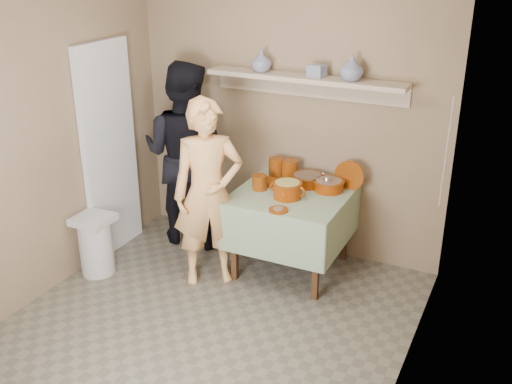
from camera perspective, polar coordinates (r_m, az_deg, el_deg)
The scene contains 22 objects.
ground at distance 4.73m, azimuth -5.75°, elevation -13.60°, with size 3.50×3.50×0.00m, color #686051.
tile_panel at distance 5.74m, azimuth -13.78°, elevation 3.86°, with size 0.06×0.70×2.00m, color silver.
plate_stack_a at distance 5.55m, azimuth 1.95°, elevation 2.29°, with size 0.14×0.14×0.19m, color #6C2905.
plate_stack_b at distance 5.52m, azimuth 3.22°, elevation 2.12°, with size 0.15×0.15×0.18m, color #6C2905.
bowl_stack at distance 5.29m, azimuth 0.36°, elevation 0.93°, with size 0.13×0.13×0.13m, color #6C2905.
empty_bowl at distance 5.41m, azimuth 1.08°, elevation 0.95°, with size 0.17×0.17×0.05m, color #6C2905.
propped_lid at distance 5.35m, azimuth 8.87°, elevation 1.53°, with size 0.27×0.27×0.02m, color #6C2905.
vase_right at distance 5.13m, azimuth 9.11°, elevation 11.56°, with size 0.20×0.20×0.21m, color navy.
vase_left at distance 5.43m, azimuth 0.52°, elevation 12.36°, with size 0.18×0.18×0.19m, color navy.
ceramic_box at distance 5.25m, azimuth 5.81°, elevation 11.41°, with size 0.15×0.10×0.10m, color navy.
person_cook at distance 5.08m, azimuth -4.57°, elevation -0.16°, with size 0.60×0.39×1.65m, color #F4B069.
person_helper at distance 5.83m, azimuth -6.77°, elevation 3.63°, with size 0.87×0.68×1.80m, color black.
room_shell at distance 3.99m, azimuth -6.65°, elevation 5.35°, with size 3.04×3.54×2.62m.
serving_table at distance 5.30m, azimuth 3.46°, elevation -1.25°, with size 0.97×0.97×0.76m.
cazuela_meat_a at distance 5.41m, azimuth 4.90°, elevation 1.25°, with size 0.30×0.30×0.10m.
cazuela_meat_b at distance 5.31m, azimuth 6.94°, elevation 0.73°, with size 0.28×0.28×0.10m.
ladle at distance 5.26m, azimuth 6.76°, elevation 1.14°, with size 0.08×0.26×0.19m.
cazuela_rice at distance 5.12m, azimuth 3.00°, elevation 0.33°, with size 0.33×0.25×0.14m.
front_plate at distance 4.89m, azimuth 2.14°, elevation -1.70°, with size 0.16×0.16×0.03m.
wall_shelf at distance 5.33m, azimuth 4.78°, elevation 10.53°, with size 1.80×0.25×0.21m.
trash_bin at distance 5.58m, azimuth -15.00°, elevation -4.83°, with size 0.32×0.32×0.56m.
electrical_cord at distance 4.97m, azimuth 17.66°, elevation 3.57°, with size 0.01×0.05×0.90m.
Camera 1 is at (2.06, -3.21, 2.80)m, focal length 42.00 mm.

